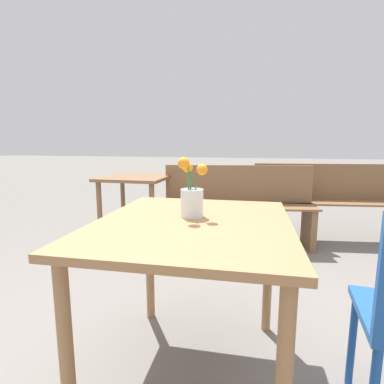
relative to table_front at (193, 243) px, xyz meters
name	(u,v)px	position (x,y,z in m)	size (l,w,h in m)	color
ground_plane	(193,375)	(0.00, 0.00, -0.65)	(40.00, 40.00, 0.00)	slate
table_front	(193,243)	(0.00, 0.00, 0.00)	(0.85, 1.00, 0.76)	#9E7047
flower_vase	(192,199)	(-0.02, 0.06, 0.19)	(0.13, 0.13, 0.27)	silver
bench_near	(338,198)	(1.15, 2.35, -0.18)	(1.89, 0.59, 0.85)	brown
bench_middle	(238,203)	(0.07, 1.90, -0.20)	(1.60, 0.61, 0.85)	brown
table_back	(136,190)	(-1.00, 1.69, -0.06)	(0.68, 0.66, 0.74)	brown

